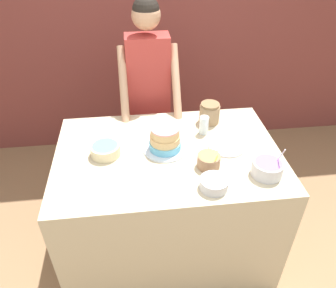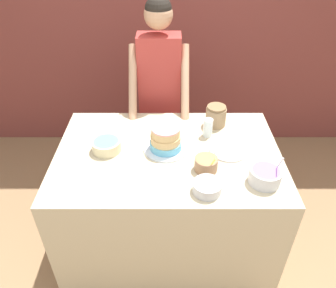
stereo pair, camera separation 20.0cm
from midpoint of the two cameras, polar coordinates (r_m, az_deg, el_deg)
wall_back at (r=3.31m, az=-5.18°, el=20.00°), size 10.00×0.05×2.60m
counter at (r=2.42m, az=-2.41°, el=-10.30°), size 1.44×0.97×0.94m
person_baker at (r=2.64m, az=-5.59°, el=10.53°), size 0.45×0.47×1.73m
cake at (r=2.08m, az=-3.26°, el=0.63°), size 0.29×0.29×0.17m
frosting_bowl_white at (r=1.83m, az=4.93°, el=-6.95°), size 0.16×0.16×0.06m
frosting_bowl_purple at (r=1.96m, az=14.16°, el=-4.17°), size 0.18×0.18×0.19m
frosting_bowl_yellow at (r=1.97m, az=4.24°, el=-3.00°), size 0.14×0.14×0.19m
frosting_bowl_blue at (r=2.11m, az=-13.53°, el=-1.05°), size 0.19×0.19×0.07m
drinking_glass at (r=2.25m, az=3.75°, el=3.22°), size 0.06×0.06×0.13m
ceramic_plate at (r=2.16m, az=7.61°, el=-0.43°), size 0.24×0.24×0.01m
stoneware_jar at (r=2.37m, az=4.84°, el=5.32°), size 0.14×0.14×0.15m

